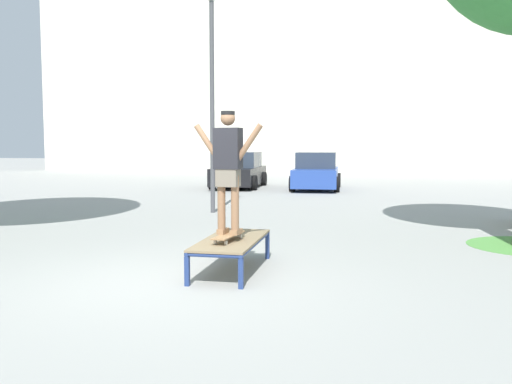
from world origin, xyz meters
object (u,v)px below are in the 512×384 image
object	(u,v)px
skate_box	(232,242)
car_blue	(316,172)
car_black	(239,171)
light_post	(212,66)
skater	(228,163)
skateboard	(228,236)

from	to	relation	value
skate_box	car_blue	xyz separation A→B (m)	(-0.61, 14.70, 0.28)
car_black	light_post	bearing A→B (deg)	-79.56
skater	car_blue	world-z (taller)	skater
skate_box	car_blue	distance (m)	14.71
skater	car_blue	bearing A→B (deg)	92.36
skate_box	light_post	bearing A→B (deg)	110.13
car_black	car_blue	distance (m)	3.30
car_blue	light_post	size ratio (longest dim) A/B	0.74
skateboard	car_black	xyz separation A→B (m)	(-3.90, 15.05, 0.15)
car_black	car_blue	size ratio (longest dim) A/B	1.00
light_post	skater	bearing A→B (deg)	-70.33
skateboard	skater	world-z (taller)	skater
skateboard	car_blue	world-z (taller)	car_blue
car_blue	skate_box	bearing A→B (deg)	-87.64
skateboard	light_post	size ratio (longest dim) A/B	0.14
skateboard	car_black	world-z (taller)	car_black
skate_box	car_black	xyz separation A→B (m)	(-3.90, 14.87, 0.28)
skate_box	light_post	size ratio (longest dim) A/B	0.33
car_black	skater	bearing A→B (deg)	-75.46
skate_box	car_black	world-z (taller)	car_black
skateboard	car_blue	size ratio (longest dim) A/B	0.19
car_black	skateboard	bearing A→B (deg)	-75.46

